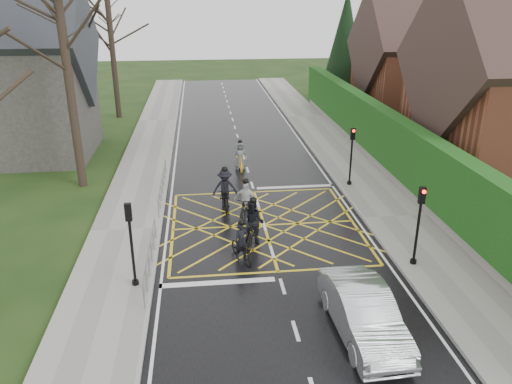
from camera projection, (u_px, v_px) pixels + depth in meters
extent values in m
plane|color=black|center=(264.00, 225.00, 22.11)|extent=(120.00, 120.00, 0.00)
cube|color=black|center=(264.00, 225.00, 22.11)|extent=(9.00, 80.00, 0.01)
cube|color=gray|center=(395.00, 217.00, 22.71)|extent=(3.00, 80.00, 0.15)
cube|color=gray|center=(126.00, 231.00, 21.45)|extent=(3.00, 80.00, 0.15)
cube|color=slate|center=(386.00, 168.00, 28.33)|extent=(0.50, 38.00, 0.70)
cube|color=#133B10|center=(389.00, 138.00, 27.68)|extent=(0.90, 38.00, 2.80)
cube|color=brown|center=(421.00, 83.00, 39.16)|extent=(9.00, 8.00, 6.00)
cube|color=#362520|center=(426.00, 45.00, 38.08)|extent=(9.80, 8.80, 8.80)
cube|color=brown|center=(464.00, 9.00, 37.41)|extent=(0.70, 0.70, 1.60)
cylinder|color=black|center=(342.00, 96.00, 47.01)|extent=(0.50, 0.50, 1.20)
cone|color=black|center=(345.00, 47.00, 45.38)|extent=(4.60, 4.60, 10.00)
cube|color=#2D2B28|center=(20.00, 100.00, 30.46)|extent=(8.00, 7.00, 7.00)
cube|color=#26282D|center=(10.00, 42.00, 29.20)|extent=(8.80, 7.80, 7.80)
cylinder|color=black|center=(69.00, 82.00, 24.66)|extent=(0.44, 0.44, 11.00)
cylinder|color=black|center=(81.00, 54.00, 31.75)|extent=(0.44, 0.44, 12.00)
cylinder|color=black|center=(113.00, 55.00, 39.58)|extent=(0.44, 0.44, 10.00)
cylinder|color=slate|center=(149.00, 248.00, 18.02)|extent=(0.05, 5.00, 0.05)
cylinder|color=slate|center=(150.00, 259.00, 18.18)|extent=(0.04, 5.00, 0.04)
cylinder|color=slate|center=(144.00, 299.00, 15.90)|extent=(0.04, 0.04, 1.00)
cylinder|color=slate|center=(155.00, 230.00, 20.51)|extent=(0.04, 0.04, 1.00)
cylinder|color=slate|center=(162.00, 178.00, 24.94)|extent=(0.05, 6.00, 0.05)
cylinder|color=slate|center=(163.00, 186.00, 25.11)|extent=(0.04, 6.00, 0.04)
cylinder|color=slate|center=(159.00, 211.00, 22.36)|extent=(0.04, 0.04, 1.00)
cylinder|color=slate|center=(166.00, 168.00, 27.89)|extent=(0.04, 0.04, 1.00)
cylinder|color=black|center=(351.00, 160.00, 25.97)|extent=(0.10, 0.10, 3.00)
cylinder|color=black|center=(349.00, 184.00, 26.47)|extent=(0.24, 0.24, 0.30)
cube|color=black|center=(353.00, 134.00, 25.45)|extent=(0.22, 0.16, 0.62)
sphere|color=#FF0C0C|center=(354.00, 131.00, 25.27)|extent=(0.14, 0.14, 0.14)
cylinder|color=black|center=(417.00, 231.00, 18.21)|extent=(0.10, 0.10, 3.00)
cylinder|color=black|center=(413.00, 263.00, 18.71)|extent=(0.24, 0.24, 0.30)
cube|color=black|center=(422.00, 195.00, 17.70)|extent=(0.22, 0.16, 0.62)
sphere|color=#FF0C0C|center=(424.00, 192.00, 17.52)|extent=(0.14, 0.14, 0.14)
cylinder|color=black|center=(132.00, 250.00, 16.86)|extent=(0.10, 0.10, 3.00)
cylinder|color=black|center=(136.00, 284.00, 17.36)|extent=(0.24, 0.24, 0.30)
cube|color=black|center=(128.00, 212.00, 16.34)|extent=(0.22, 0.16, 0.62)
sphere|color=#FF0C0C|center=(128.00, 206.00, 16.39)|extent=(0.14, 0.14, 0.14)
imported|color=black|center=(242.00, 249.00, 19.10)|extent=(1.17, 1.80, 0.89)
imported|color=black|center=(241.00, 241.00, 19.08)|extent=(0.65, 0.54, 1.52)
sphere|color=black|center=(241.00, 222.00, 18.79)|extent=(0.24, 0.24, 0.24)
imported|color=black|center=(253.00, 231.00, 20.17)|extent=(1.24, 2.15, 1.25)
imported|color=black|center=(253.00, 223.00, 20.14)|extent=(1.11, 0.99, 1.91)
sphere|color=black|center=(253.00, 200.00, 19.78)|extent=(0.30, 0.30, 0.30)
imported|color=black|center=(225.00, 197.00, 23.72)|extent=(0.78, 2.13, 1.11)
imported|color=black|center=(225.00, 189.00, 23.66)|extent=(1.24, 0.72, 1.89)
sphere|color=black|center=(225.00, 169.00, 23.31)|extent=(0.30, 0.30, 0.30)
imported|color=black|center=(246.00, 208.00, 22.46)|extent=(1.23, 2.02, 1.18)
imported|color=silver|center=(246.00, 201.00, 22.43)|extent=(1.14, 0.79, 1.80)
sphere|color=black|center=(246.00, 181.00, 22.09)|extent=(0.28, 0.28, 0.28)
imported|color=yellow|center=(240.00, 162.00, 28.97)|extent=(0.68, 1.83, 0.95)
imported|color=slate|center=(240.00, 156.00, 28.94)|extent=(0.81, 0.54, 1.62)
sphere|color=black|center=(240.00, 142.00, 28.63)|extent=(0.25, 0.25, 0.25)
imported|color=silver|center=(364.00, 313.00, 14.81)|extent=(1.78, 4.58, 1.49)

